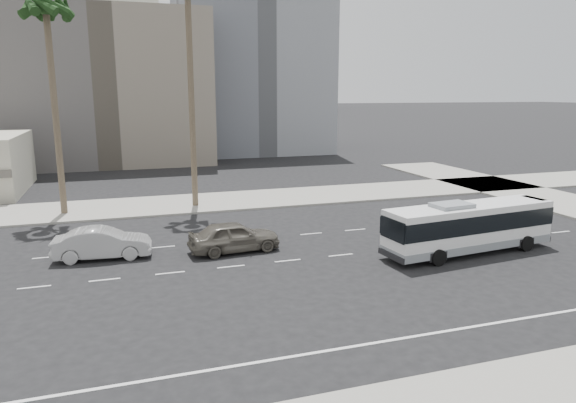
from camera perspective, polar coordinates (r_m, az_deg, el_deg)
name	(u,v)px	position (r m, az deg, el deg)	size (l,w,h in m)	color
ground	(341,255)	(28.05, 5.83, -5.93)	(700.00, 700.00, 0.00)	black
sidewalk_north	(264,199)	(42.20, -2.70, 0.32)	(120.00, 7.00, 0.15)	gray
midrise_beige_west	(106,89)	(69.36, -19.42, 11.66)	(24.00, 18.00, 18.00)	#5E5954
midrise_gray_center	(249,61)	(78.79, -4.34, 15.17)	(20.00, 20.00, 26.00)	slate
civic_tower	(130,29)	(276.15, -17.00, 17.79)	(42.00, 42.00, 129.00)	silver
highrise_right	(234,36)	(261.76, -5.99, 17.73)	(26.00, 26.00, 70.00)	slate
highrise_far	(267,52)	(296.42, -2.33, 16.14)	(22.00, 22.00, 60.00)	slate
city_bus	(469,226)	(29.64, 19.35, -2.55)	(10.18, 3.25, 2.87)	silver
car_a	(234,236)	(28.51, -5.96, -3.86)	(4.97, 2.00, 1.69)	#605B50
car_b	(102,243)	(28.92, -19.79, -4.36)	(4.96, 1.73, 1.63)	#ACACAC
palm_mid	(46,11)	(39.61, -25.15, 18.46)	(4.96, 4.96, 15.34)	brown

